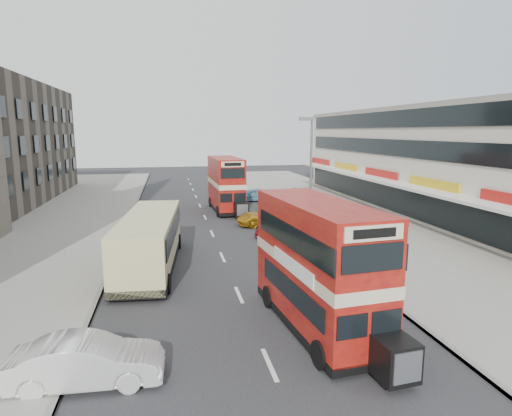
{
  "coord_description": "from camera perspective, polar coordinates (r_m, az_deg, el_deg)",
  "views": [
    {
      "loc": [
        -2.89,
        -10.22,
        7.22
      ],
      "look_at": [
        0.59,
        7.08,
        4.08
      ],
      "focal_mm": 30.56,
      "sensor_mm": 36.0,
      "label": 1
    }
  ],
  "objects": [
    {
      "name": "pavement_right",
      "position": [
        34.44,
        14.53,
        -2.22
      ],
      "size": [
        12.0,
        90.0,
        0.15
      ],
      "primitive_type": "cube",
      "color": "gray",
      "rests_on": "ground"
    },
    {
      "name": "cyclist",
      "position": [
        30.52,
        3.53,
        -2.13
      ],
      "size": [
        0.71,
        1.73,
        2.23
      ],
      "rotation": [
        0.0,
        0.0,
        0.07
      ],
      "color": "gray",
      "rests_on": "ground"
    },
    {
      "name": "bus_second",
      "position": [
        39.61,
        -3.96,
        3.16
      ],
      "size": [
        2.59,
        8.52,
        4.68
      ],
      "rotation": [
        0.0,
        0.0,
        3.17
      ],
      "color": "black",
      "rests_on": "ground"
    },
    {
      "name": "street_lamp",
      "position": [
        29.85,
        7.07,
        5.32
      ],
      "size": [
        1.0,
        0.2,
        8.12
      ],
      "color": "slate",
      "rests_on": "ground"
    },
    {
      "name": "car_right_a",
      "position": [
        30.01,
        3.99,
        -2.6
      ],
      "size": [
        4.65,
        2.4,
        1.29
      ],
      "primitive_type": "imported",
      "rotation": [
        0.0,
        0.0,
        -1.43
      ],
      "color": "maroon",
      "rests_on": "ground"
    },
    {
      "name": "pavement_left",
      "position": [
        32.36,
        -27.47,
        -3.83
      ],
      "size": [
        12.0,
        90.0,
        0.15
      ],
      "primitive_type": "cube",
      "color": "gray",
      "rests_on": "ground"
    },
    {
      "name": "car_right_c",
      "position": [
        45.08,
        -0.41,
        1.74
      ],
      "size": [
        4.03,
        1.7,
        1.36
      ],
      "primitive_type": "imported",
      "rotation": [
        0.0,
        0.0,
        -1.55
      ],
      "color": "#609CC1",
      "rests_on": "ground"
    },
    {
      "name": "ground",
      "position": [
        12.85,
        3.99,
        -24.14
      ],
      "size": [
        160.0,
        160.0,
        0.0
      ],
      "primitive_type": "plane",
      "color": "#28282B",
      "rests_on": "ground"
    },
    {
      "name": "pedestrian_near",
      "position": [
        28.38,
        13.05,
        -2.55
      ],
      "size": [
        0.86,
        0.73,
        1.99
      ],
      "primitive_type": "imported",
      "rotation": [
        0.0,
        0.0,
        3.52
      ],
      "color": "gray",
      "rests_on": "pavement_right"
    },
    {
      "name": "car_right_b",
      "position": [
        33.62,
        1.6,
        -1.15
      ],
      "size": [
        4.89,
        2.28,
        1.36
      ],
      "primitive_type": "imported",
      "rotation": [
        0.0,
        0.0,
        -1.56
      ],
      "color": "#BD8412",
      "rests_on": "ground"
    },
    {
      "name": "bus_main",
      "position": [
        16.08,
        8.11,
        -7.42
      ],
      "size": [
        3.06,
        8.39,
        4.58
      ],
      "rotation": [
        0.0,
        0.0,
        3.24
      ],
      "color": "black",
      "rests_on": "ground"
    },
    {
      "name": "kerb_right",
      "position": [
        32.33,
        5.06,
        -2.73
      ],
      "size": [
        0.2,
        90.0,
        0.16
      ],
      "primitive_type": "cube",
      "color": "gray",
      "rests_on": "ground"
    },
    {
      "name": "pedestrian_far",
      "position": [
        42.23,
        4.94,
        1.54
      ],
      "size": [
        1.0,
        0.48,
        1.65
      ],
      "primitive_type": "imported",
      "rotation": [
        0.0,
        0.0,
        -0.08
      ],
      "color": "gray",
      "rests_on": "pavement_right"
    },
    {
      "name": "coach",
      "position": [
        23.68,
        -13.73,
        -4.03
      ],
      "size": [
        3.41,
        10.21,
        2.66
      ],
      "rotation": [
        0.0,
        0.0,
        -0.09
      ],
      "color": "black",
      "rests_on": "ground"
    },
    {
      "name": "car_left_front",
      "position": [
        14.07,
        -21.26,
        -18.22
      ],
      "size": [
        4.36,
        1.67,
        1.42
      ],
      "primitive_type": "imported",
      "rotation": [
        0.0,
        0.0,
        1.53
      ],
      "color": "silver",
      "rests_on": "ground"
    },
    {
      "name": "kerb_left",
      "position": [
        31.22,
        -17.0,
        -3.6
      ],
      "size": [
        0.2,
        90.0,
        0.16
      ],
      "primitive_type": "cube",
      "color": "gray",
      "rests_on": "ground"
    },
    {
      "name": "commercial_row",
      "position": [
        39.58,
        24.01,
        5.56
      ],
      "size": [
        9.9,
        46.2,
        9.3
      ],
      "color": "beige",
      "rests_on": "ground"
    },
    {
      "name": "road_surface",
      "position": [
        31.21,
        -5.77,
        -3.34
      ],
      "size": [
        12.0,
        90.0,
        0.01
      ],
      "primitive_type": "cube",
      "color": "#28282B",
      "rests_on": "ground"
    }
  ]
}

